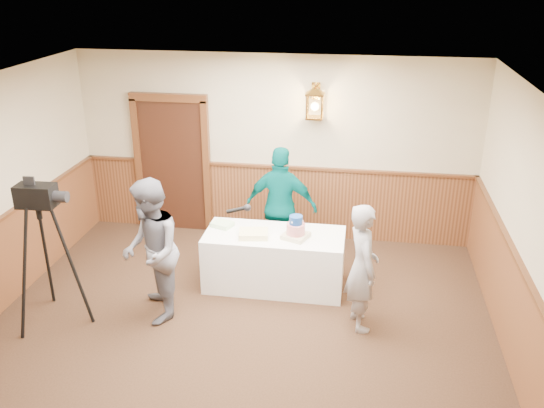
{
  "coord_description": "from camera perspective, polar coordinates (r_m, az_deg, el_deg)",
  "views": [
    {
      "loc": [
        1.28,
        -4.7,
        3.96
      ],
      "look_at": [
        0.25,
        1.7,
        1.25
      ],
      "focal_mm": 38.0,
      "sensor_mm": 36.0,
      "label": 1
    }
  ],
  "objects": [
    {
      "name": "assistant_p",
      "position": [
        7.98,
        0.94,
        -0.25
      ],
      "size": [
        1.03,
        0.5,
        1.71
      ],
      "primitive_type": "imported",
      "rotation": [
        0.0,
        0.0,
        3.06
      ],
      "color": "#005452",
      "rests_on": "ground"
    },
    {
      "name": "interviewer",
      "position": [
        6.85,
        -11.9,
        -4.63
      ],
      "size": [
        1.6,
        1.03,
        1.75
      ],
      "rotation": [
        0.0,
        0.0,
        -1.19
      ],
      "color": "slate",
      "rests_on": "ground"
    },
    {
      "name": "sheet_cake_yellow",
      "position": [
        7.33,
        -1.84,
        -2.98
      ],
      "size": [
        0.4,
        0.33,
        0.08
      ],
      "primitive_type": "cube",
      "rotation": [
        0.0,
        0.0,
        0.15
      ],
      "color": "#F9E994",
      "rests_on": "display_table"
    },
    {
      "name": "tiered_cake",
      "position": [
        7.27,
        2.37,
        -2.52
      ],
      "size": [
        0.38,
        0.38,
        0.3
      ],
      "rotation": [
        0.0,
        0.0,
        -0.37
      ],
      "color": "beige",
      "rests_on": "display_table"
    },
    {
      "name": "display_table",
      "position": [
        7.59,
        0.24,
        -5.53
      ],
      "size": [
        1.8,
        0.8,
        0.75
      ],
      "primitive_type": "cube",
      "color": "white",
      "rests_on": "ground"
    },
    {
      "name": "sheet_cake_green",
      "position": [
        7.64,
        -4.95,
        -2.02
      ],
      "size": [
        0.31,
        0.28,
        0.06
      ],
      "primitive_type": "cube",
      "rotation": [
        0.0,
        0.0,
        -0.35
      ],
      "color": "#AFDE9C",
      "rests_on": "display_table"
    },
    {
      "name": "baker",
      "position": [
        6.66,
        8.92,
        -6.21
      ],
      "size": [
        0.52,
        0.65,
        1.54
      ],
      "primitive_type": "imported",
      "rotation": [
        0.0,
        0.0,
        1.88
      ],
      "color": "gray",
      "rests_on": "ground"
    },
    {
      "name": "ground",
      "position": [
        6.28,
        -4.9,
        -16.51
      ],
      "size": [
        7.0,
        7.0,
        0.0
      ],
      "primitive_type": "plane",
      "color": "#322013",
      "rests_on": "ground"
    },
    {
      "name": "room_shell",
      "position": [
        5.86,
        -4.85,
        -2.01
      ],
      "size": [
        6.02,
        7.02,
        2.81
      ],
      "color": "#BEAE8E",
      "rests_on": "ground"
    },
    {
      "name": "tv_camera_rig",
      "position": [
        7.16,
        -21.35,
        -5.41
      ],
      "size": [
        0.68,
        0.64,
        1.74
      ],
      "rotation": [
        0.0,
        0.0,
        0.05
      ],
      "color": "black",
      "rests_on": "ground"
    }
  ]
}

